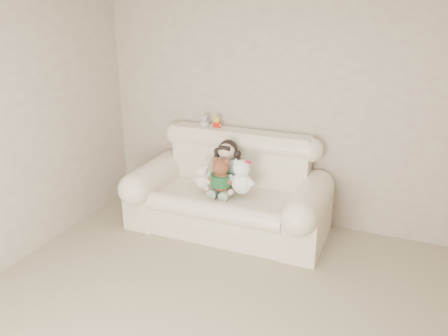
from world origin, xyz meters
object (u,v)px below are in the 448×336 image
(sofa, at_px, (228,186))
(cream_teddy, at_px, (203,174))
(brown_teddy, at_px, (221,172))
(white_cat, at_px, (242,173))
(seated_child, at_px, (227,166))

(sofa, relative_size, cream_teddy, 6.56)
(sofa, height_order, brown_teddy, sofa)
(white_cat, bearing_deg, sofa, 166.39)
(seated_child, bearing_deg, cream_teddy, -134.59)
(seated_child, distance_m, brown_teddy, 0.20)
(seated_child, bearing_deg, sofa, -67.52)
(brown_teddy, xyz_separation_m, cream_teddy, (-0.20, -0.02, -0.05))
(white_cat, distance_m, cream_teddy, 0.43)
(seated_child, xyz_separation_m, cream_teddy, (-0.19, -0.22, -0.05))
(sofa, xyz_separation_m, brown_teddy, (-0.03, -0.12, 0.20))
(brown_teddy, bearing_deg, sofa, 97.27)
(sofa, height_order, white_cat, sofa)
(brown_teddy, bearing_deg, seated_child, 113.76)
(cream_teddy, bearing_deg, white_cat, -11.55)
(seated_child, bearing_deg, white_cat, -40.41)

